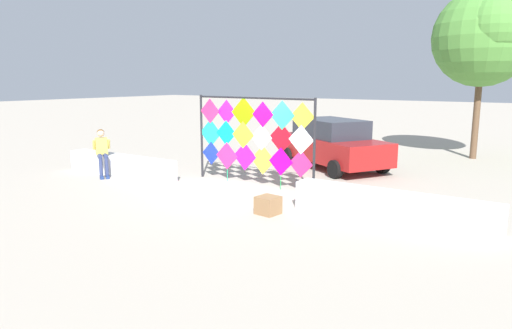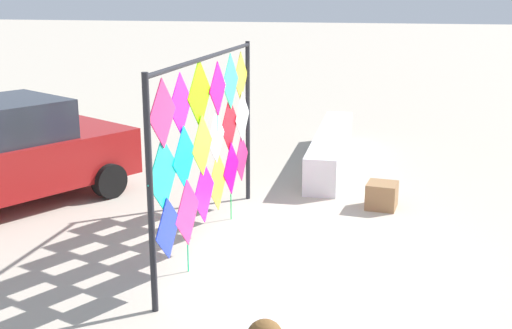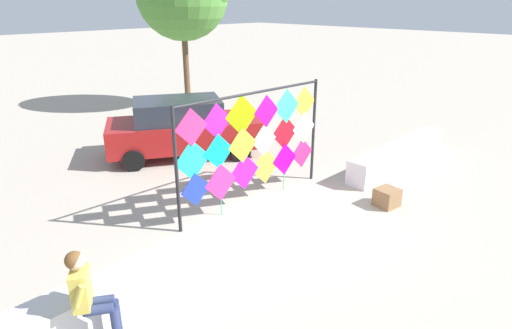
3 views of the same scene
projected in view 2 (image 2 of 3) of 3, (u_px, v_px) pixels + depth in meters
ground at (278, 245)px, 8.76m from camera, size 120.00×120.00×0.00m
plaza_ledge_right at (331, 148)px, 12.74m from camera, size 4.39×0.56×0.65m
kite_display_rack at (210, 134)px, 8.46m from camera, size 4.07×0.24×2.68m
cardboard_box_large at (382, 195)px, 10.21m from camera, size 0.53×0.52×0.41m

